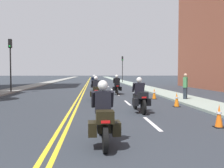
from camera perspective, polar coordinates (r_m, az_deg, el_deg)
The scene contains 17 objects.
ground_plane at distance 48.41m, azimuth -5.74°, elevation 0.43°, with size 264.00×264.00×0.00m, color #2A2F36.
sidewalk_left at distance 49.08m, azimuth -14.22°, elevation 0.47°, with size 2.26×144.00×0.12m, color gray.
sidewalk_right at distance 48.80m, azimuth 2.79°, elevation 0.53°, with size 2.26×144.00×0.12m, color gray.
centreline_yellow_inner at distance 48.41m, azimuth -5.88°, elevation 0.44°, with size 0.12×132.00×0.01m, color yellow.
centreline_yellow_outer at distance 48.40m, azimuth -5.60°, elevation 0.44°, with size 0.12×132.00×0.01m, color yellow.
lane_dashes_white at distance 29.49m, azimuth -0.52°, elevation -0.91°, with size 0.14×56.40×0.01m.
motorcycle_0 at distance 6.11m, azimuth -2.11°, elevation -8.13°, with size 0.77×2.21×1.61m.
motorcycle_1 at distance 11.15m, azimuth 6.56°, elevation -3.21°, with size 0.78×2.29×1.61m.
motorcycle_2 at distance 15.60m, azimuth -3.83°, elevation -1.60°, with size 0.76×2.20×1.61m.
motorcycle_3 at distance 20.51m, azimuth 1.14°, elevation -0.55°, with size 0.77×2.27×1.66m.
motorcycle_4 at distance 25.24m, azimuth -4.24°, elevation -0.02°, with size 0.78×2.26×1.63m.
traffic_cone_0 at distance 16.93m, azimuth 9.98°, elevation -2.28°, with size 0.33×0.33×0.75m.
traffic_cone_1 at distance 13.28m, azimuth 15.07°, elevation -3.58°, with size 0.34×0.34×0.78m.
traffic_cone_2 at distance 8.73m, azimuth 24.01°, elevation -6.92°, with size 0.31×0.31×0.78m.
traffic_light_near at distance 23.92m, azimuth -22.93°, elevation 6.11°, with size 0.28×0.38×4.89m.
traffic_light_far at distance 45.02m, azimuth 2.49°, elevation 4.59°, with size 0.28×0.38×4.94m.
pedestrian_0 at distance 16.37m, azimuth 16.97°, elevation -0.59°, with size 0.41×0.48×1.78m.
Camera 1 is at (0.96, -0.36, 1.79)m, focal length 38.61 mm.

